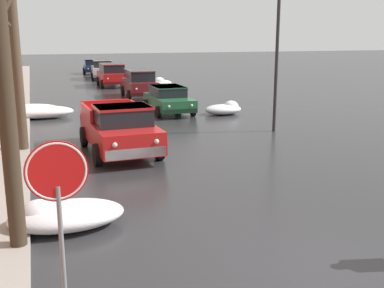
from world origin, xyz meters
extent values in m
plane|color=#2B2B2D|center=(0.00, 0.00, 0.00)|extent=(200.00, 200.00, 0.00)
ellipsoid|color=white|center=(-4.17, 3.48, 0.28)|extent=(2.45, 1.44, 0.55)
ellipsoid|color=white|center=(-4.74, 3.49, 0.34)|extent=(0.83, 0.69, 0.69)
ellipsoid|color=white|center=(-4.23, 3.59, 0.23)|extent=(0.55, 0.46, 0.46)
ellipsoid|color=white|center=(4.80, 30.23, 0.27)|extent=(2.49, 1.14, 0.54)
ellipsoid|color=white|center=(4.99, 30.11, 0.38)|extent=(0.90, 0.75, 0.75)
ellipsoid|color=white|center=(4.62, 30.16, 0.31)|extent=(0.75, 0.62, 0.62)
ellipsoid|color=white|center=(-4.88, 18.77, 0.30)|extent=(2.91, 0.93, 0.61)
ellipsoid|color=white|center=(-5.50, 18.93, 0.27)|extent=(0.64, 0.53, 0.53)
ellipsoid|color=white|center=(-5.74, 18.71, 0.34)|extent=(0.82, 0.68, 0.68)
ellipsoid|color=white|center=(4.66, 15.97, 0.26)|extent=(1.97, 1.34, 0.52)
ellipsoid|color=white|center=(5.11, 15.99, 0.35)|extent=(0.84, 0.70, 0.70)
ellipsoid|color=white|center=(-4.31, 17.76, 0.31)|extent=(3.03, 1.28, 0.62)
ellipsoid|color=white|center=(-3.81, 17.71, 0.26)|extent=(0.61, 0.51, 0.51)
cylinder|color=#382B1E|center=(-5.13, 2.62, 3.58)|extent=(0.31, 0.31, 7.16)
cylinder|color=#4C3D2D|center=(-5.13, 10.74, 3.44)|extent=(0.35, 0.35, 6.87)
cylinder|color=#4C3D2D|center=(-5.40, 11.33, 3.64)|extent=(0.66, 1.27, 1.04)
cube|color=red|center=(-1.92, 9.67, 0.74)|extent=(2.18, 4.93, 0.76)
cube|color=black|center=(-1.90, 9.00, 1.44)|extent=(1.82, 1.62, 0.64)
cube|color=red|center=(-1.90, 9.00, 1.72)|extent=(1.86, 1.67, 0.08)
cube|color=red|center=(-1.01, 10.68, 1.34)|extent=(0.19, 2.33, 0.44)
cube|color=red|center=(-2.91, 10.61, 1.34)|extent=(0.19, 2.33, 0.44)
cube|color=red|center=(-2.02, 12.05, 1.34)|extent=(1.90, 0.17, 0.44)
cube|color=#B7B7BC|center=(-1.83, 7.31, 0.54)|extent=(1.90, 0.19, 0.32)
sphere|color=white|center=(-1.18, 7.29, 0.86)|extent=(0.16, 0.16, 0.16)
sphere|color=white|center=(-2.48, 7.24, 0.86)|extent=(0.16, 0.16, 0.16)
cylinder|color=black|center=(-0.85, 8.26, 0.36)|extent=(0.25, 0.73, 0.72)
cylinder|color=black|center=(-2.88, 8.18, 0.36)|extent=(0.25, 0.73, 0.72)
cylinder|color=black|center=(-0.96, 11.17, 0.36)|extent=(0.25, 0.73, 0.72)
cylinder|color=black|center=(-3.00, 11.09, 0.36)|extent=(0.25, 0.73, 0.72)
cube|color=#1E5633|center=(2.09, 17.29, 0.60)|extent=(1.83, 4.29, 0.60)
cube|color=black|center=(2.09, 17.50, 1.16)|extent=(1.56, 2.23, 0.52)
cube|color=#1E5633|center=(2.09, 17.50, 1.39)|extent=(1.59, 2.28, 0.06)
cube|color=black|center=(2.07, 15.20, 0.42)|extent=(1.75, 0.14, 0.22)
cube|color=black|center=(2.11, 19.37, 0.42)|extent=(1.75, 0.14, 0.22)
cylinder|color=black|center=(2.99, 15.96, 0.30)|extent=(0.19, 0.60, 0.60)
cylinder|color=black|center=(1.16, 15.97, 0.30)|extent=(0.19, 0.60, 0.60)
cylinder|color=black|center=(3.02, 18.60, 0.30)|extent=(0.19, 0.60, 0.60)
cylinder|color=black|center=(1.19, 18.62, 0.30)|extent=(0.19, 0.60, 0.60)
sphere|color=silver|center=(2.65, 15.17, 0.68)|extent=(0.14, 0.14, 0.14)
sphere|color=silver|center=(1.49, 15.18, 0.68)|extent=(0.14, 0.14, 0.14)
cube|color=maroon|center=(1.99, 23.96, 0.74)|extent=(1.94, 4.30, 0.80)
cube|color=black|center=(2.00, 24.00, 1.48)|extent=(1.65, 3.02, 0.68)
cube|color=maroon|center=(2.00, 24.00, 1.79)|extent=(1.68, 3.08, 0.06)
cube|color=black|center=(1.93, 21.89, 0.46)|extent=(1.77, 0.18, 0.22)
cube|color=black|center=(2.06, 26.02, 0.46)|extent=(1.77, 0.18, 0.22)
cylinder|color=black|center=(2.87, 22.61, 0.34)|extent=(0.20, 0.69, 0.68)
cylinder|color=black|center=(1.03, 22.67, 0.34)|extent=(0.20, 0.69, 0.68)
cylinder|color=black|center=(2.96, 25.24, 0.34)|extent=(0.20, 0.69, 0.68)
cylinder|color=black|center=(1.12, 25.30, 0.34)|extent=(0.20, 0.69, 0.68)
sphere|color=silver|center=(2.51, 21.84, 0.82)|extent=(0.14, 0.14, 0.14)
sphere|color=silver|center=(1.34, 21.88, 0.82)|extent=(0.14, 0.14, 0.14)
cube|color=red|center=(1.41, 31.47, 0.74)|extent=(1.99, 4.32, 0.80)
cube|color=black|center=(1.41, 31.51, 1.48)|extent=(1.70, 3.03, 0.68)
cube|color=red|center=(1.41, 31.51, 1.79)|extent=(1.73, 3.09, 0.06)
cube|color=#520B0B|center=(1.37, 29.38, 0.46)|extent=(1.87, 0.15, 0.22)
cube|color=#520B0B|center=(1.45, 33.56, 0.46)|extent=(1.87, 0.15, 0.22)
cylinder|color=black|center=(2.36, 30.13, 0.34)|extent=(0.19, 0.68, 0.68)
cylinder|color=black|center=(0.41, 30.16, 0.34)|extent=(0.19, 0.68, 0.68)
cylinder|color=black|center=(2.41, 32.78, 0.34)|extent=(0.19, 0.68, 0.68)
cylinder|color=black|center=(0.46, 32.81, 0.34)|extent=(0.19, 0.68, 0.68)
sphere|color=silver|center=(1.99, 29.34, 0.82)|extent=(0.14, 0.14, 0.14)
sphere|color=silver|center=(0.75, 29.36, 0.82)|extent=(0.14, 0.14, 0.14)
cube|color=silver|center=(1.59, 38.10, 0.74)|extent=(2.26, 4.81, 0.80)
cube|color=black|center=(1.59, 38.14, 1.48)|extent=(1.87, 3.40, 0.68)
cube|color=silver|center=(1.59, 38.14, 1.79)|extent=(1.92, 3.47, 0.06)
cube|color=slate|center=(1.38, 35.82, 0.46)|extent=(1.80, 0.28, 0.22)
cube|color=slate|center=(1.80, 40.37, 0.46)|extent=(1.80, 0.28, 0.22)
cylinder|color=black|center=(2.39, 36.57, 0.34)|extent=(0.24, 0.69, 0.68)
cylinder|color=black|center=(0.52, 36.74, 0.34)|extent=(0.24, 0.69, 0.68)
cylinder|color=black|center=(2.66, 39.45, 0.34)|extent=(0.24, 0.69, 0.68)
cylinder|color=black|center=(0.79, 39.62, 0.34)|extent=(0.24, 0.69, 0.68)
sphere|color=silver|center=(1.97, 35.74, 0.82)|extent=(0.14, 0.14, 0.14)
sphere|color=silver|center=(0.78, 35.85, 0.82)|extent=(0.14, 0.14, 0.14)
cube|color=navy|center=(1.50, 44.64, 0.60)|extent=(2.02, 4.11, 0.60)
cube|color=black|center=(1.52, 44.83, 1.16)|extent=(1.65, 2.17, 0.52)
cube|color=navy|center=(1.52, 44.83, 1.39)|extent=(1.69, 2.22, 0.06)
cube|color=black|center=(1.38, 42.69, 0.42)|extent=(1.73, 0.23, 0.22)
cube|color=black|center=(1.63, 46.58, 0.42)|extent=(1.73, 0.23, 0.22)
cylinder|color=black|center=(2.32, 43.34, 0.30)|extent=(0.22, 0.61, 0.60)
cylinder|color=black|center=(0.52, 43.45, 0.30)|extent=(0.22, 0.61, 0.60)
cylinder|color=black|center=(2.48, 45.82, 0.30)|extent=(0.22, 0.61, 0.60)
cylinder|color=black|center=(0.68, 45.93, 0.30)|extent=(0.22, 0.61, 0.60)
sphere|color=silver|center=(1.95, 42.62, 0.68)|extent=(0.14, 0.14, 0.14)
sphere|color=silver|center=(0.80, 42.69, 0.68)|extent=(0.14, 0.14, 0.14)
cylinder|color=gold|center=(-4.10, 8.02, 0.28)|extent=(0.22, 0.22, 0.55)
sphere|color=gold|center=(-4.10, 8.02, 0.61)|extent=(0.21, 0.21, 0.21)
cylinder|color=gold|center=(-4.26, 8.02, 0.30)|extent=(0.10, 0.09, 0.09)
cylinder|color=gold|center=(-3.94, 8.02, 0.30)|extent=(0.10, 0.09, 0.09)
cylinder|color=slate|center=(-4.46, -0.61, 1.13)|extent=(0.06, 0.06, 2.26)
cylinder|color=red|center=(-4.46, -0.61, 2.45)|extent=(0.76, 0.05, 0.76)
torus|color=white|center=(-4.46, -0.61, 2.45)|extent=(0.74, 0.06, 0.74)
cylinder|color=#28282D|center=(5.04, 11.19, 3.14)|extent=(0.14, 0.14, 6.27)
camera|label=1|loc=(-4.64, -6.22, 4.05)|focal=43.41mm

